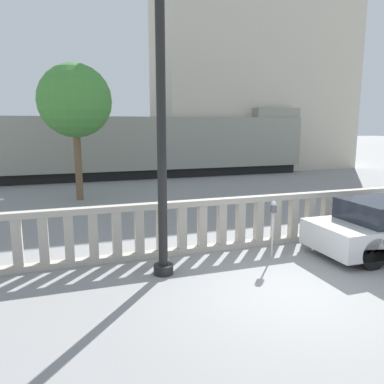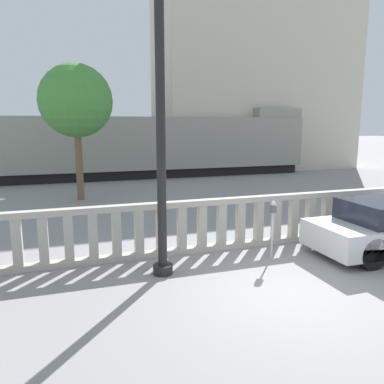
% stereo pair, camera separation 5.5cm
% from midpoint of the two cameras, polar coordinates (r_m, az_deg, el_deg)
% --- Properties ---
extents(ground_plane, '(160.00, 160.00, 0.00)m').
position_cam_midpoint_polar(ground_plane, '(7.51, 14.68, -14.65)').
color(ground_plane, gray).
extents(balustrade, '(13.91, 0.24, 1.31)m').
position_cam_midpoint_polar(balustrade, '(9.56, 5.82, -4.74)').
color(balustrade, '#ADA599').
rests_on(balustrade, ground).
extents(lamppost, '(0.42, 0.42, 6.00)m').
position_cam_midpoint_polar(lamppost, '(7.53, -4.89, 9.38)').
color(lamppost, black).
rests_on(lamppost, ground).
extents(parking_meter, '(0.16, 0.16, 1.38)m').
position_cam_midpoint_polar(parking_meter, '(8.91, 12.11, -3.15)').
color(parking_meter, silver).
rests_on(parking_meter, ground).
extents(train_near, '(21.06, 2.68, 4.16)m').
position_cam_midpoint_polar(train_near, '(22.58, -8.36, 6.97)').
color(train_near, black).
rests_on(train_near, ground).
extents(train_far, '(24.21, 3.08, 4.22)m').
position_cam_midpoint_polar(train_far, '(31.96, -1.95, 8.04)').
color(train_far, black).
rests_on(train_far, ground).
extents(building_block, '(13.74, 6.07, 12.25)m').
position_cam_midpoint_polar(building_block, '(28.19, 9.21, 16.24)').
color(building_block, beige).
rests_on(building_block, ground).
extents(tree_left, '(2.95, 2.95, 5.54)m').
position_cam_midpoint_polar(tree_left, '(16.19, -17.51, 13.05)').
color(tree_left, brown).
rests_on(tree_left, ground).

